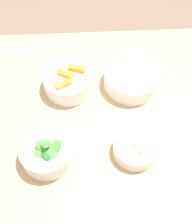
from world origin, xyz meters
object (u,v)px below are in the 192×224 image
object	(u,v)px
bowl_greens	(46,151)
bowl_cookies	(136,148)
bowl_beans_hotdog	(132,78)
ruler	(31,50)
bowl_carrots	(68,80)

from	to	relation	value
bowl_greens	bowl_cookies	world-z (taller)	bowl_greens
bowl_greens	bowl_beans_hotdog	xyz separation A→B (m)	(0.27, 0.25, -0.01)
bowl_greens	ruler	xyz separation A→B (m)	(-0.07, 0.42, -0.04)
bowl_carrots	bowl_cookies	distance (m)	0.31
bowl_carrots	bowl_cookies	size ratio (longest dim) A/B	1.27
bowl_carrots	ruler	xyz separation A→B (m)	(-0.13, 0.17, -0.03)
bowl_beans_hotdog	bowl_cookies	bearing A→B (deg)	-93.76
bowl_carrots	ruler	bearing A→B (deg)	128.47
bowl_greens	bowl_cookies	size ratio (longest dim) A/B	1.18
bowl_carrots	bowl_beans_hotdog	size ratio (longest dim) A/B	0.89
bowl_carrots	ruler	world-z (taller)	bowl_carrots
bowl_carrots	bowl_cookies	bearing A→B (deg)	-51.88
bowl_carrots	bowl_cookies	world-z (taller)	bowl_carrots
bowl_cookies	ruler	distance (m)	0.53
bowl_cookies	bowl_beans_hotdog	bearing A→B (deg)	86.24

